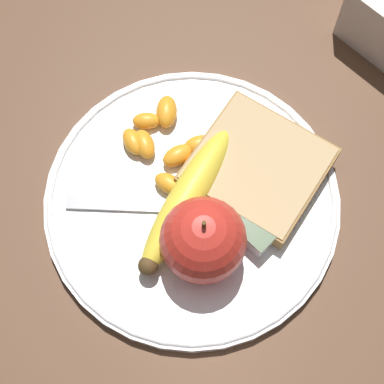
% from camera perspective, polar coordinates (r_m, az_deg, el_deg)
% --- Properties ---
extents(ground_plane, '(3.00, 3.00, 0.00)m').
position_cam_1_polar(ground_plane, '(0.61, 0.00, -1.09)').
color(ground_plane, brown).
extents(plate, '(0.28, 0.28, 0.01)m').
position_cam_1_polar(plate, '(0.61, 0.00, -0.83)').
color(plate, white).
rests_on(plate, ground_plane).
extents(apple, '(0.08, 0.08, 0.08)m').
position_cam_1_polar(apple, '(0.55, 1.00, -4.30)').
color(apple, red).
rests_on(apple, plate).
extents(banana, '(0.08, 0.16, 0.03)m').
position_cam_1_polar(banana, '(0.59, -0.43, -0.73)').
color(banana, yellow).
rests_on(banana, plate).
extents(bread_slice, '(0.14, 0.13, 0.02)m').
position_cam_1_polar(bread_slice, '(0.61, 5.86, 2.19)').
color(bread_slice, olive).
rests_on(bread_slice, plate).
extents(fork, '(0.15, 0.14, 0.00)m').
position_cam_1_polar(fork, '(0.60, -0.50, -1.38)').
color(fork, '#B2B2B7').
rests_on(fork, plate).
extents(jam_packet, '(0.04, 0.03, 0.02)m').
position_cam_1_polar(jam_packet, '(0.59, 5.68, -3.20)').
color(jam_packet, white).
rests_on(jam_packet, plate).
extents(orange_segment_0, '(0.04, 0.04, 0.02)m').
position_cam_1_polar(orange_segment_0, '(0.60, 0.10, 1.92)').
color(orange_segment_0, orange).
rests_on(orange_segment_0, plate).
extents(orange_segment_1, '(0.03, 0.04, 0.02)m').
position_cam_1_polar(orange_segment_1, '(0.62, 0.70, 4.24)').
color(orange_segment_1, orange).
rests_on(orange_segment_1, plate).
extents(orange_segment_2, '(0.03, 0.03, 0.02)m').
position_cam_1_polar(orange_segment_2, '(0.60, -2.03, 0.73)').
color(orange_segment_2, orange).
rests_on(orange_segment_2, plate).
extents(orange_segment_3, '(0.03, 0.03, 0.02)m').
position_cam_1_polar(orange_segment_3, '(0.62, 1.98, 4.21)').
color(orange_segment_3, orange).
rests_on(orange_segment_3, plate).
extents(orange_segment_4, '(0.03, 0.03, 0.02)m').
position_cam_1_polar(orange_segment_4, '(0.61, -1.28, 3.27)').
color(orange_segment_4, orange).
rests_on(orange_segment_4, plate).
extents(orange_segment_5, '(0.04, 0.04, 0.02)m').
position_cam_1_polar(orange_segment_5, '(0.63, -2.28, 7.15)').
color(orange_segment_5, orange).
rests_on(orange_segment_5, plate).
extents(orange_segment_6, '(0.03, 0.03, 0.02)m').
position_cam_1_polar(orange_segment_6, '(0.62, -5.29, 4.45)').
color(orange_segment_6, orange).
rests_on(orange_segment_6, plate).
extents(orange_segment_7, '(0.04, 0.03, 0.02)m').
position_cam_1_polar(orange_segment_7, '(0.62, -4.25, 4.26)').
color(orange_segment_7, orange).
rests_on(orange_segment_7, plate).
extents(orange_segment_8, '(0.03, 0.03, 0.02)m').
position_cam_1_polar(orange_segment_8, '(0.63, -4.06, 6.33)').
color(orange_segment_8, orange).
rests_on(orange_segment_8, plate).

